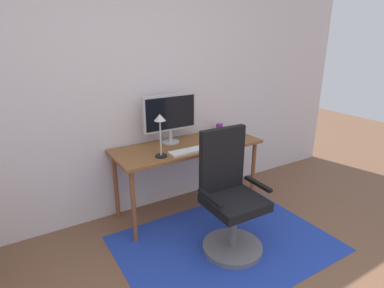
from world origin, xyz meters
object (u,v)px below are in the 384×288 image
Objects in this scene: coffee_cup at (219,128)px; desk_lamp at (160,127)px; monitor at (170,114)px; desk at (188,152)px; keyboard at (191,150)px; cell_phone at (211,139)px; computer_mouse at (217,143)px; office_chair at (230,203)px.

desk_lamp is (-0.93, -0.36, 0.24)m from coffee_cup.
monitor is at bearing -175.69° from coffee_cup.
keyboard is (-0.07, -0.18, 0.09)m from desk.
desk_lamp reaches higher than coffee_cup.
monitor is 4.18× the size of cell_phone.
desk is 0.55m from desk_lamp.
coffee_cup reaches higher than keyboard.
computer_mouse is 0.74m from office_chair.
coffee_cup is at bearing 4.31° from monitor.
monitor is at bearing 96.50° from keyboard.
monitor reaches higher than keyboard.
computer_mouse is 0.74× the size of cell_phone.
monitor is 6.45× the size of coffee_cup.
computer_mouse is at bearing -38.87° from monitor.
keyboard is 3.07× the size of cell_phone.
keyboard is at bearing -83.50° from monitor.
computer_mouse is 1.15× the size of coffee_cup.
office_chair is (-0.29, -0.60, -0.32)m from computer_mouse.
office_chair is at bearing -84.81° from keyboard.
desk_lamp is (-0.30, 0.02, 0.28)m from keyboard.
keyboard is at bearing -4.24° from desk_lamp.
office_chair is at bearing -115.74° from computer_mouse.
monitor is at bearing 97.12° from office_chair.
monitor is 0.45m from keyboard.
computer_mouse is (0.27, -0.15, 0.09)m from desk.
keyboard is 0.40× the size of office_chair.
computer_mouse reaches higher than desk.
coffee_cup is 0.08× the size of office_chair.
monitor is 0.53m from cell_phone.
keyboard is at bearing 96.64° from office_chair.
office_chair is (0.05, -0.57, -0.32)m from keyboard.
desk is at bearing -54.11° from monitor.
desk_lamp is at bearing -179.23° from computer_mouse.
office_chair is at bearing -121.08° from coffee_cup.
cell_phone is (0.04, 0.17, -0.01)m from computer_mouse.
desk_lamp is 0.37× the size of office_chair.
monitor is 1.36× the size of keyboard.
computer_mouse reaches higher than cell_phone.
coffee_cup is (0.29, 0.35, 0.03)m from computer_mouse.
office_chair is (-0.02, -0.75, -0.23)m from desk.
coffee_cup is 1.17m from office_chair.
monitor is 5.62× the size of computer_mouse.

